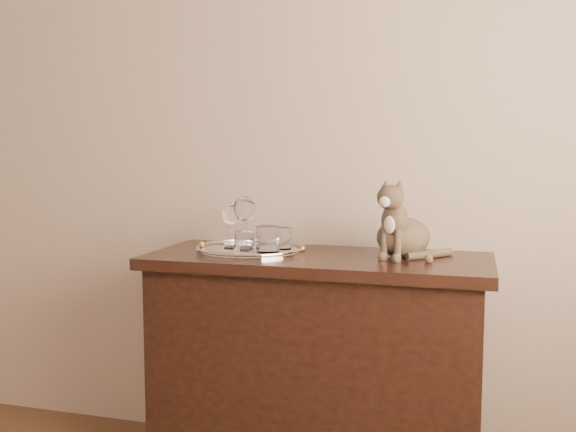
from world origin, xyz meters
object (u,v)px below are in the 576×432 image
at_px(wine_glass_d, 244,222).
at_px(tumbler_a, 268,239).
at_px(tumbler_b, 245,243).
at_px(wine_glass_b, 247,222).
at_px(sideboard, 317,372).
at_px(tray, 251,250).
at_px(wine_glass_c, 231,225).
at_px(tumbler_c, 282,238).
at_px(cat, 403,218).

xyz_separation_m(wine_glass_d, tumbler_a, (0.11, -0.05, -0.05)).
bearing_deg(tumbler_b, wine_glass_b, 107.42).
distance_m(sideboard, tray, 0.50).
bearing_deg(wine_glass_c, tumbler_c, 10.36).
xyz_separation_m(sideboard, wine_glass_d, (-0.29, 0.02, 0.53)).
distance_m(sideboard, wine_glass_d, 0.60).
xyz_separation_m(wine_glass_d, tumbler_c, (0.14, 0.03, -0.06)).
bearing_deg(wine_glass_b, tumbler_a, -43.43).
xyz_separation_m(wine_glass_d, tumbler_b, (0.05, -0.13, -0.06)).
relative_size(sideboard, wine_glass_d, 6.12).
bearing_deg(wine_glass_d, tumbler_c, 12.64).
relative_size(wine_glass_b, tumbler_a, 1.97).
height_order(wine_glass_b, tumbler_a, wine_glass_b).
relative_size(tumbler_b, cat, 0.30).
relative_size(wine_glass_c, tumbler_c, 2.13).
distance_m(sideboard, tumbler_b, 0.54).
bearing_deg(cat, tumbler_a, -150.85).
distance_m(tray, tumbler_a, 0.11).
relative_size(tumbler_a, cat, 0.34).
bearing_deg(tumbler_a, wine_glass_c, 162.80).
bearing_deg(wine_glass_b, wine_glass_d, -81.18).
bearing_deg(tumbler_c, wine_glass_b, 168.37).
xyz_separation_m(sideboard, tumbler_a, (-0.17, -0.03, 0.48)).
distance_m(wine_glass_b, tumbler_a, 0.17).
relative_size(tray, wine_glass_b, 2.17).
xyz_separation_m(tumbler_b, tumbler_c, (0.09, 0.16, -0.00)).
distance_m(tray, wine_glass_b, 0.12).
distance_m(wine_glass_d, tumbler_a, 0.13).
height_order(tray, wine_glass_c, wine_glass_c).
bearing_deg(tumbler_a, tumbler_c, 72.00).
height_order(wine_glass_c, cat, cat).
xyz_separation_m(tumbler_a, tumbler_c, (0.03, 0.08, -0.01)).
bearing_deg(tumbler_c, sideboard, -20.21).
bearing_deg(wine_glass_d, wine_glass_b, 98.82).
bearing_deg(tumbler_c, tumbler_b, -119.14).
height_order(wine_glass_c, tumbler_b, wine_glass_c).
height_order(tray, wine_glass_d, wine_glass_d).
xyz_separation_m(sideboard, wine_glass_c, (-0.33, 0.02, 0.52)).
bearing_deg(sideboard, tumbler_b, -156.38).
distance_m(tumbler_a, tumbler_b, 0.10).
bearing_deg(wine_glass_d, tumbler_a, -25.40).
height_order(tray, cat, cat).
xyz_separation_m(tray, tumbler_b, (0.02, -0.13, 0.04)).
distance_m(wine_glass_b, wine_glass_d, 0.06).
distance_m(tumbler_a, cat, 0.48).
bearing_deg(tumbler_b, tumbler_a, 50.74).
height_order(wine_glass_b, wine_glass_d, wine_glass_d).
bearing_deg(wine_glass_d, wine_glass_c, -176.24).
xyz_separation_m(tray, tumbler_c, (0.11, 0.03, 0.04)).
bearing_deg(tumbler_a, sideboard, 9.31).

